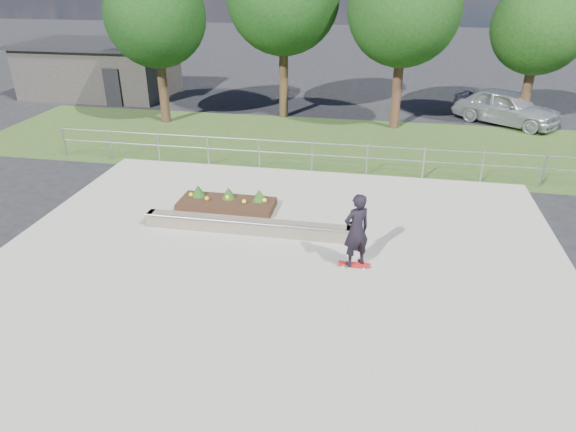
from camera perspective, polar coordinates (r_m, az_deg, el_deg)
The scene contains 12 objects.
ground at distance 12.61m, azimuth -2.14°, elevation -7.39°, with size 120.00×120.00×0.00m, color black.
grass_verge at distance 22.48m, azimuth 3.91°, elevation 8.06°, with size 30.00×8.00×0.02m, color #2B441B.
concrete_slab at distance 12.60m, azimuth -2.14°, elevation -7.27°, with size 15.00×15.00×0.06m, color gray.
fence at distance 18.95m, azimuth 2.70°, elevation 7.03°, with size 20.06×0.06×1.20m.
building at distance 33.09m, azimuth -20.11°, elevation 15.14°, with size 8.40×5.40×3.00m.
tree_far_left at distance 25.54m, azimuth -14.51°, elevation 20.64°, with size 4.55×4.55×7.15m.
tree_mid_right at distance 24.32m, azimuth 12.79°, elevation 21.47°, with size 4.90×4.90×7.70m.
tree_far_right at distance 26.71m, azimuth 26.17°, elevation 18.32°, with size 4.20×4.20×6.60m.
grind_ledge at distance 14.67m, azimuth -4.59°, elevation -1.11°, with size 6.00×0.44×0.43m.
planter_bed at distance 16.25m, azimuth -6.79°, elevation 1.52°, with size 3.00×1.20×0.61m.
skateboarder at distance 12.70m, azimuth 7.61°, elevation -1.60°, with size 0.84×0.78×2.01m.
parked_car at distance 27.23m, azimuth 23.09°, elevation 11.10°, with size 1.98×4.93×1.68m, color #AFB4B9.
Camera 1 is at (2.36, -10.25, 6.96)m, focal length 32.00 mm.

